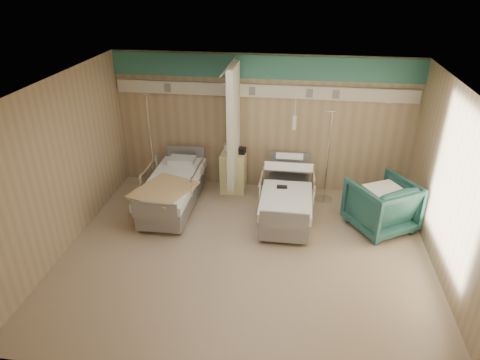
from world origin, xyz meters
name	(u,v)px	position (x,y,z in m)	size (l,w,h in m)	color
ground	(246,254)	(0.00, 0.00, 0.00)	(6.00, 5.00, 0.00)	#9F876D
room_walls	(247,144)	(-0.03, 0.25, 1.86)	(6.04, 5.04, 2.82)	tan
bed_right	(286,202)	(0.60, 1.30, 0.32)	(1.00, 2.16, 0.63)	white
bed_left	(173,194)	(-1.60, 1.30, 0.32)	(1.00, 2.16, 0.63)	white
bedside_cabinet	(233,172)	(-0.55, 2.20, 0.42)	(0.50, 0.48, 0.85)	#ECE694
visitor_armchair	(381,205)	(2.28, 1.15, 0.47)	(1.00, 1.03, 0.94)	#20504C
waffle_blanket	(386,181)	(2.29, 1.12, 0.97)	(0.59, 0.53, 0.07)	white
iv_stand_right	(325,183)	(1.33, 2.04, 0.39)	(0.34, 0.34, 1.89)	silver
iv_stand_left	(154,170)	(-2.23, 2.06, 0.42)	(0.37, 0.37, 2.06)	silver
call_remote	(282,187)	(0.50, 1.25, 0.65)	(0.19, 0.08, 0.04)	black
tan_blanket	(164,190)	(-1.61, 0.84, 0.65)	(0.87, 1.09, 0.04)	tan
toiletry_bag	(240,150)	(-0.42, 2.22, 0.91)	(0.24, 0.15, 0.13)	black
white_cup	(226,148)	(-0.72, 2.31, 0.92)	(0.10, 0.10, 0.14)	white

